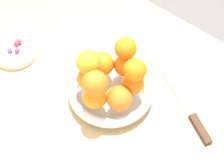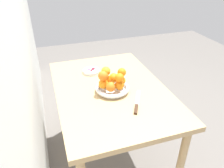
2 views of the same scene
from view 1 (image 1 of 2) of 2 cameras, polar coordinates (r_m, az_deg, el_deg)
The scene contains 18 objects.
dining_table at distance 1.05m, azimuth -2.04°, elevation -3.23°, with size 1.10×0.76×0.74m.
fruit_bowl at distance 0.94m, azimuth -0.30°, elevation -1.24°, with size 0.23×0.23×0.04m.
candy_dish at distance 1.08m, azimuth -15.76°, elevation 5.28°, with size 0.13×0.13×0.02m, color silver.
orange_0 at distance 0.90m, azimuth -3.92°, elevation 1.03°, with size 0.07×0.07×0.07m, color orange.
orange_1 at distance 0.87m, azimuth -2.86°, elevation -2.06°, with size 0.07×0.07×0.07m, color orange.
orange_2 at distance 0.87m, azimuth 1.21°, elevation -2.43°, with size 0.07×0.07×0.07m, color orange.
orange_3 at distance 0.90m, azimuth 3.48°, elevation 0.08°, with size 0.06×0.06×0.06m, color orange.
orange_4 at distance 0.93m, azimuth 2.19°, elevation 3.11°, with size 0.06×0.06×0.06m, color orange.
orange_5 at distance 0.93m, azimuth -1.68°, elevation 3.33°, with size 0.07×0.07×0.07m, color orange.
orange_6 at distance 0.85m, azimuth -3.68°, elevation 3.41°, with size 0.06×0.06×0.06m, color orange.
orange_7 at distance 0.81m, azimuth -2.82°, elevation 0.06°, with size 0.07×0.07×0.07m, color orange.
orange_8 at distance 0.89m, azimuth 2.25°, elevation 5.94°, with size 0.06×0.06×0.06m, color orange.
orange_9 at distance 0.85m, azimuth 3.82°, elevation 2.32°, with size 0.06×0.06×0.06m, color orange.
candy_ball_0 at distance 1.07m, azimuth -16.66°, elevation 5.36°, with size 0.01×0.01×0.01m, color #8C4C99.
candy_ball_1 at distance 1.08m, azimuth -15.22°, elevation 6.84°, with size 0.02×0.02×0.02m, color #C6384C.
candy_ball_2 at distance 1.08m, azimuth -15.62°, elevation 6.49°, with size 0.02×0.02×0.02m, color #C6384C.
candy_ball_3 at distance 1.06m, azimuth -15.50°, elevation 5.34°, with size 0.01×0.01×0.01m, color #C6384C.
knife at distance 0.95m, azimuth 12.67°, elevation -4.28°, with size 0.24×0.14×0.01m.
Camera 1 is at (-0.39, 0.40, 1.54)m, focal length 55.00 mm.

